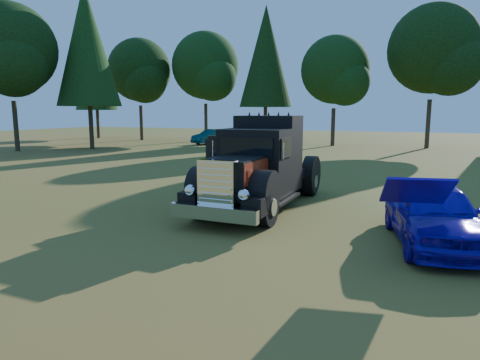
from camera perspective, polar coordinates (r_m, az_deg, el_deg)
name	(u,v)px	position (r m, az deg, el deg)	size (l,w,h in m)	color
ground	(256,232)	(11.36, 2.18, -6.93)	(120.00, 120.00, 0.00)	#3F5719
treeline	(369,56)	(38.16, 16.86, 15.49)	(72.10, 24.04, 13.84)	#2D2116
diamond_t_truck	(259,169)	(13.92, 2.53, 1.44)	(3.31, 7.16, 3.00)	black
hotrod_coupe	(433,213)	(11.14, 24.38, -4.02)	(2.75, 4.75, 1.89)	#060E8F
spectator_near	(224,177)	(14.78, -2.14, 0.44)	(0.66, 0.44, 1.82)	#1E3146
spectator_far	(217,176)	(14.76, -3.03, 0.55)	(0.92, 0.71, 1.88)	#1A253E
distant_teal_car	(212,137)	(41.79, -3.77, 5.79)	(1.50, 4.31, 1.42)	#0A4140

